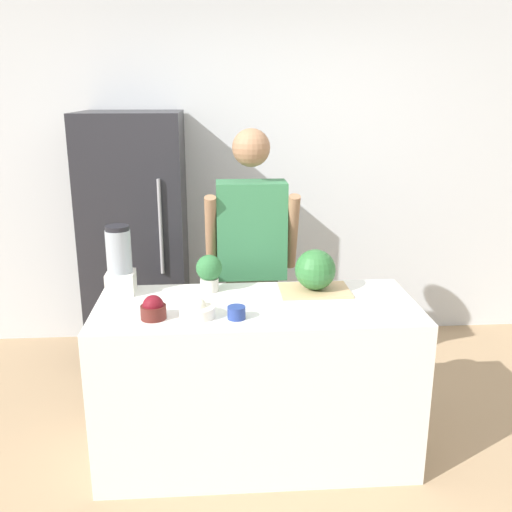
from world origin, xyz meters
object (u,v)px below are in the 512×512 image
watermelon (315,270)px  potted_plant (209,271)px  bowl_cream (197,310)px  bowl_cherries (153,309)px  blender (120,262)px  bowl_small_blue (236,313)px  refrigerator (137,240)px  person (251,266)px

watermelon → potted_plant: size_ratio=1.09×
bowl_cream → bowl_cherries: bearing=-178.5°
blender → potted_plant: blender is taller
watermelon → bowl_small_blue: (-0.44, -0.36, -0.09)m
bowl_small_blue → refrigerator: bearing=114.4°
refrigerator → potted_plant: refrigerator is taller
refrigerator → potted_plant: bearing=-63.3°
bowl_cherries → bowl_small_blue: size_ratio=1.41×
watermelon → bowl_cherries: bearing=-158.8°
bowl_cream → potted_plant: potted_plant is taller
potted_plant → bowl_small_blue: bearing=-72.0°
bowl_cherries → bowl_small_blue: bearing=-4.1°
blender → bowl_cherries: bearing=-60.9°
person → bowl_cream: size_ratio=9.86×
potted_plant → bowl_cherries: bearing=-125.3°
bowl_cream → blender: 0.58m
refrigerator → bowl_cherries: size_ratio=14.48×
bowl_cream → bowl_small_blue: bowl_cream is taller
bowl_cream → blender: (-0.42, 0.37, 0.14)m
bowl_cream → bowl_small_blue: bearing=-10.3°
person → bowl_cream: person is taller
bowl_cherries → person: bearing=55.9°
person → watermelon: size_ratio=7.79×
bowl_cream → potted_plant: bearing=81.4°
refrigerator → blender: size_ratio=4.80×
refrigerator → bowl_cherries: refrigerator is taller
watermelon → bowl_cherries: (-0.85, -0.33, -0.07)m
refrigerator → bowl_cherries: (0.26, -1.43, 0.03)m
refrigerator → watermelon: (1.11, -1.10, 0.10)m
person → bowl_small_blue: 0.82m
bowl_cream → bowl_small_blue: (0.19, -0.03, -0.00)m
refrigerator → blender: bearing=-87.3°
refrigerator → watermelon: bearing=-44.9°
person → watermelon: 0.56m
bowl_cherries → bowl_cream: bearing=1.5°
watermelon → bowl_cherries: 0.91m
watermelon → blender: bearing=177.2°
refrigerator → bowl_small_blue: bearing=-65.6°
watermelon → refrigerator: bearing=135.1°
watermelon → potted_plant: (-0.58, 0.05, -0.01)m
bowl_cherries → blender: (-0.21, 0.38, 0.13)m
bowl_cherries → blender: size_ratio=0.33×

